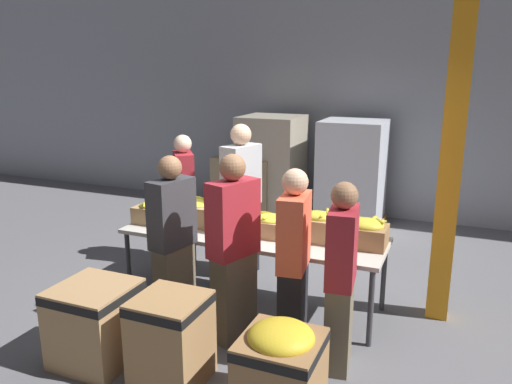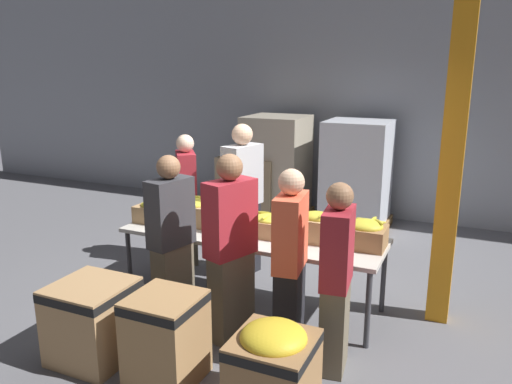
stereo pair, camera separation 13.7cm
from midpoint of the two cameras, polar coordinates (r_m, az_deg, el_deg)
The scene contains 22 objects.
ground_plane at distance 5.30m, azimuth 0.29°, elevation -12.52°, with size 30.00×30.00×0.00m, color slate.
wall_back at distance 8.20m, azimuth 10.90°, elevation 11.30°, with size 16.00×0.08×4.00m.
sorting_table at distance 5.02m, azimuth 0.30°, elevation -5.27°, with size 2.64×0.84×0.76m.
banana_box_0 at distance 5.43m, azimuth -10.83°, elevation -2.18°, with size 0.39×0.32×0.25m.
banana_box_1 at distance 5.29m, azimuth -5.96°, elevation -2.20°, with size 0.39×0.35×0.29m.
banana_box_2 at distance 5.02m, azimuth -2.35°, elevation -2.91°, with size 0.39×0.29×0.29m.
banana_box_3 at distance 4.91m, azimuth 2.39°, elevation -3.78°, with size 0.39×0.34×0.23m.
banana_box_4 at distance 4.80m, azimuth 7.79°, elevation -3.92°, with size 0.39×0.32×0.30m.
banana_box_5 at distance 4.72m, azimuth 13.14°, elevation -4.61°, with size 0.39×0.33×0.27m.
volunteer_0 at distance 4.18m, azimuth 4.84°, elevation -8.19°, with size 0.27×0.45×1.60m.
volunteer_1 at distance 4.34m, azimuth -2.01°, elevation -6.69°, with size 0.37×0.50×1.68m.
volunteer_2 at distance 6.14m, azimuth -7.26°, elevation -0.91°, with size 0.43×0.47×1.60m.
volunteer_3 at distance 3.99m, azimuth 10.15°, elevation -9.88°, with size 0.25×0.44×1.55m.
volunteer_4 at distance 5.71m, azimuth -0.85°, elevation -1.08°, with size 0.35×0.52×1.76m.
volunteer_5 at distance 4.70m, azimuth -8.79°, elevation -5.62°, with size 0.31×0.47×1.62m.
donation_bin_0 at distance 4.44m, azimuth -17.28°, elevation -13.63°, with size 0.61×0.61×0.66m.
donation_bin_1 at distance 4.03m, azimuth -9.26°, elevation -15.85°, with size 0.52×0.52×0.70m.
donation_bin_2 at distance 3.69m, azimuth 3.11°, elevation -19.19°, with size 0.56×0.56×0.67m.
support_pillar at distance 4.80m, azimuth 22.73°, elevation 8.55°, with size 0.20×0.20×4.00m.
pallet_stack_0 at distance 7.86m, azimuth 2.86°, elevation 2.64°, with size 0.98×0.98×1.64m.
pallet_stack_1 at distance 7.54m, azimuth 11.93°, elevation 1.78°, with size 0.99×0.99×1.62m.
pallet_stack_2 at distance 8.03m, azimuth 0.33°, elevation 0.63°, with size 1.02×1.02×1.01m.
Camera 2 is at (1.98, -4.30, 2.38)m, focal length 35.00 mm.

